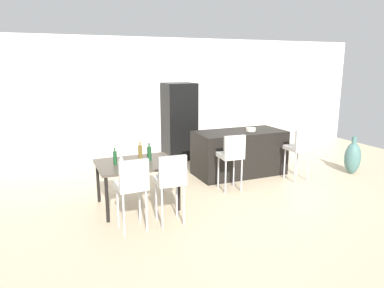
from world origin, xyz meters
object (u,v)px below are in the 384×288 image
bar_chair_left (232,154)px  wine_bottle_far (149,153)px  refrigerator (179,121)px  wine_glass_middle (121,158)px  wine_bottle_left (140,151)px  floor_vase (353,158)px  kitchen_island (239,153)px  dining_chair_near (132,183)px  fruit_bowl (251,129)px  wine_bottle_inner (115,158)px  dining_table (137,166)px  bar_chair_middle (300,146)px  dining_chair_far (171,178)px

bar_chair_left → wine_bottle_far: bar_chair_left is taller
bar_chair_left → refrigerator: (-0.04, 2.53, 0.22)m
wine_glass_middle → wine_bottle_left: bearing=38.7°
floor_vase → kitchen_island: bearing=157.7°
dining_chair_near → floor_vase: 5.00m
fruit_bowl → wine_bottle_inner: bearing=-165.2°
dining_table → wine_bottle_left: (0.13, 0.23, 0.18)m
refrigerator → fruit_bowl: (0.90, -1.79, 0.04)m
dining_table → wine_bottle_far: size_ratio=4.29×
wine_bottle_left → wine_bottle_inner: bearing=-154.1°
bar_chair_middle → refrigerator: refrigerator is taller
wine_bottle_far → floor_vase: (4.41, -0.09, -0.52)m
wine_bottle_inner → wine_glass_middle: wine_bottle_inner is taller
dining_chair_near → wine_glass_middle: bearing=88.5°
bar_chair_middle → dining_chair_far: same height
dining_chair_far → wine_glass_middle: size_ratio=6.03×
dining_chair_near → floor_vase: size_ratio=1.31×
kitchen_island → wine_bottle_far: size_ratio=6.44×
dining_chair_near → wine_bottle_inner: (-0.06, 0.86, 0.15)m
bar_chair_middle → wine_bottle_left: bar_chair_middle is taller
wine_glass_middle → kitchen_island: bearing=19.5°
bar_chair_middle → wine_bottle_far: 3.06m
wine_bottle_far → wine_bottle_left: size_ratio=1.01×
refrigerator → wine_glass_middle: bearing=-126.7°
dining_chair_far → kitchen_island: bearing=38.9°
dining_chair_far → wine_bottle_inner: (-0.61, 0.86, 0.15)m
dining_table → wine_bottle_inner: bearing=178.7°
bar_chair_left → refrigerator: refrigerator is taller
kitchen_island → wine_glass_middle: size_ratio=10.73×
refrigerator → bar_chair_left: bearing=-89.0°
dining_chair_near → dining_chair_far: (0.55, -0.00, 0.00)m
wine_bottle_inner → dining_chair_near: bearing=-86.2°
wine_bottle_left → dining_chair_near: bearing=-110.4°
dining_table → fruit_bowl: 2.76m
bar_chair_middle → fruit_bowl: bar_chair_middle is taller
bar_chair_left → dining_chair_near: 2.23m
dining_table → wine_glass_middle: 0.33m
refrigerator → wine_bottle_inner: bearing=-128.7°
bar_chair_left → dining_table: 1.77m
bar_chair_middle → wine_bottle_left: bearing=176.6°
bar_chair_left → wine_bottle_far: 1.55m
dining_table → wine_bottle_far: (0.23, 0.05, 0.18)m
wine_bottle_far → wine_glass_middle: bearing=-165.8°
bar_chair_left → wine_glass_middle: 2.03m
dining_chair_near → refrigerator: (2.00, 3.43, 0.22)m
floor_vase → refrigerator: bearing=138.1°
dining_table → wine_bottle_left: 0.32m
refrigerator → dining_chair_far: bearing=-112.9°
wine_bottle_inner → fruit_bowl: wine_bottle_inner is taller
kitchen_island → refrigerator: (-0.69, 1.71, 0.46)m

